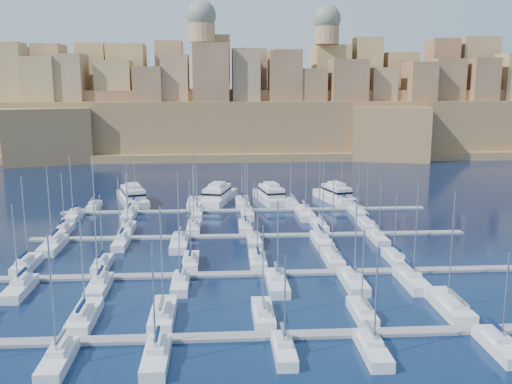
{
  "coord_description": "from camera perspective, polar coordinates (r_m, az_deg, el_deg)",
  "views": [
    {
      "loc": [
        -5.92,
        -96.68,
        30.02
      ],
      "look_at": [
        0.73,
        6.0,
        9.66
      ],
      "focal_mm": 40.0,
      "sensor_mm": 36.0,
      "label": 1
    }
  ],
  "objects": [
    {
      "name": "pontoon_mid_near",
      "position": [
        89.97,
        0.28,
        -8.16
      ],
      "size": [
        84.0,
        2.0,
        0.4
      ],
      "primitive_type": "cube",
      "color": "slate",
      "rests_on": "ground"
    },
    {
      "name": "sailboat_35",
      "position": [
        109.94,
        12.12,
        -4.52
      ],
      "size": [
        2.44,
        8.12,
        12.18
      ],
      "color": "silver",
      "rests_on": "ground"
    },
    {
      "name": "sailboat_46",
      "position": [
        127.24,
        4.92,
        -2.14
      ],
      "size": [
        3.25,
        10.84,
        16.38
      ],
      "color": "silver",
      "rests_on": "ground"
    },
    {
      "name": "sailboat_22",
      "position": [
        86.42,
        9.69,
        -8.76
      ],
      "size": [
        2.91,
        9.71,
        15.58
      ],
      "color": "silver",
      "rests_on": "ground"
    },
    {
      "name": "sailboat_40",
      "position": [
        138.54,
        3.5,
        -1.03
      ],
      "size": [
        2.85,
        9.5,
        13.58
      ],
      "color": "silver",
      "rests_on": "ground"
    },
    {
      "name": "sailboat_32",
      "position": [
        105.17,
        -7.66,
        -5.07
      ],
      "size": [
        3.04,
        10.13,
        14.26
      ],
      "color": "silver",
      "rests_on": "ground"
    },
    {
      "name": "sailboat_3",
      "position": [
        74.14,
        0.72,
        -12.08
      ],
      "size": [
        2.6,
        8.66,
        12.5
      ],
      "color": "silver",
      "rests_on": "ground"
    },
    {
      "name": "sailboat_12",
      "position": [
        99.75,
        -21.95,
        -6.71
      ],
      "size": [
        2.72,
        9.05,
        15.26
      ],
      "color": "silver",
      "rests_on": "ground"
    },
    {
      "name": "sailboat_36",
      "position": [
        139.79,
        -15.89,
        -1.34
      ],
      "size": [
        2.3,
        7.68,
        12.16
      ],
      "color": "silver",
      "rests_on": "ground"
    },
    {
      "name": "sailboat_28",
      "position": [
        117.5,
        6.35,
        -3.31
      ],
      "size": [
        2.65,
        8.82,
        14.56
      ],
      "color": "silver",
      "rests_on": "ground"
    },
    {
      "name": "motor_yacht_a",
      "position": [
        143.38,
        -12.23,
        -0.45
      ],
      "size": [
        10.46,
        18.95,
        5.25
      ],
      "color": "silver",
      "rests_on": "ground"
    },
    {
      "name": "sailboat_25",
      "position": [
        116.95,
        -12.71,
        -3.6
      ],
      "size": [
        2.47,
        8.25,
        12.1
      ],
      "color": "silver",
      "rests_on": "ground"
    },
    {
      "name": "sailboat_15",
      "position": [
        94.76,
        0.16,
        -6.81
      ],
      "size": [
        2.61,
        8.69,
        13.29
      ],
      "color": "silver",
      "rests_on": "ground"
    },
    {
      "name": "sailboat_24",
      "position": [
        119.27,
        -18.64,
        -3.63
      ],
      "size": [
        2.29,
        7.65,
        12.3
      ],
      "color": "silver",
      "rests_on": "ground"
    },
    {
      "name": "sailboat_7",
      "position": [
        66.75,
        -19.18,
        -15.48
      ],
      "size": [
        2.64,
        8.8,
        14.9
      ],
      "color": "silver",
      "rests_on": "ground"
    },
    {
      "name": "sailboat_43",
      "position": [
        128.36,
        -12.6,
        -2.27
      ],
      "size": [
        2.66,
        8.87,
        13.29
      ],
      "color": "silver",
      "rests_on": "ground"
    },
    {
      "name": "pontoon_mid_far",
      "position": [
        110.93,
        -0.51,
        -4.4
      ],
      "size": [
        84.0,
        2.0,
        0.4
      ],
      "primitive_type": "cube",
      "color": "slate",
      "rests_on": "ground"
    },
    {
      "name": "sailboat_27",
      "position": [
        115.79,
        -1.09,
        -3.46
      ],
      "size": [
        2.6,
        8.68,
        13.83
      ],
      "color": "silver",
      "rests_on": "ground"
    },
    {
      "name": "motor_yacht_c",
      "position": [
        141.68,
        1.49,
        -0.33
      ],
      "size": [
        7.96,
        17.42,
        5.25
      ],
      "color": "silver",
      "rests_on": "ground"
    },
    {
      "name": "sailboat_19",
      "position": [
        86.37,
        -15.41,
        -9.05
      ],
      "size": [
        2.68,
        8.93,
        13.69
      ],
      "color": "silver",
      "rests_on": "ground"
    },
    {
      "name": "sailboat_44",
      "position": [
        127.39,
        -5.91,
        -2.17
      ],
      "size": [
        2.35,
        7.83,
        12.21
      ],
      "color": "silver",
      "rests_on": "ground"
    },
    {
      "name": "sailboat_26",
      "position": [
        115.81,
        -6.25,
        -3.52
      ],
      "size": [
        2.61,
        8.7,
        13.48
      ],
      "color": "silver",
      "rests_on": "ground"
    },
    {
      "name": "sailboat_34",
      "position": [
        106.66,
        6.57,
        -4.8
      ],
      "size": [
        2.97,
        9.9,
        16.81
      ],
      "color": "silver",
      "rests_on": "ground"
    },
    {
      "name": "sailboat_31",
      "position": [
        107.4,
        -13.34,
        -4.95
      ],
      "size": [
        2.44,
        8.12,
        13.15
      ],
      "color": "silver",
      "rests_on": "ground"
    },
    {
      "name": "sailboat_5",
      "position": [
        80.63,
        18.8,
        -10.7
      ],
      "size": [
        3.19,
        10.63,
        16.26
      ],
      "color": "silver",
      "rests_on": "ground"
    },
    {
      "name": "sailboat_4",
      "position": [
        75.91,
        10.58,
        -11.72
      ],
      "size": [
        2.45,
        8.16,
        11.9
      ],
      "color": "silver",
      "rests_on": "ground"
    },
    {
      "name": "sailboat_2",
      "position": [
        74.88,
        -9.3,
        -11.97
      ],
      "size": [
        2.98,
        9.93,
        14.95
      ],
      "color": "silver",
      "rests_on": "ground"
    },
    {
      "name": "sailboat_21",
      "position": [
        84.59,
        2.11,
        -9.06
      ],
      "size": [
        2.92,
        9.73,
        13.46
      ],
      "color": "silver",
      "rests_on": "ground"
    },
    {
      "name": "sailboat_45",
      "position": [
        126.84,
        -0.89,
        -2.16
      ],
      "size": [
        2.72,
        9.05,
        12.62
      ],
      "color": "silver",
      "rests_on": "ground"
    },
    {
      "name": "pontoon_near",
      "position": [
        69.66,
        1.58,
        -14.16
      ],
      "size": [
        84.0,
        2.0,
        0.4
      ],
      "primitive_type": "cube",
      "color": "slate",
      "rests_on": "ground"
    },
    {
      "name": "motor_yacht_b",
      "position": [
        141.87,
        -3.85,
        -0.34
      ],
      "size": [
        10.19,
        19.18,
        5.25
      ],
      "color": "silver",
      "rests_on": "ground"
    },
    {
      "name": "sailboat_10",
      "position": [
        66.69,
        11.57,
        -15.1
      ],
      "size": [
        2.55,
        8.48,
        13.04
      ],
      "color": "silver",
      "rests_on": "ground"
    },
    {
      "name": "sailboat_38",
      "position": [
        138.11,
        -6.21,
        -1.1
      ],
      "size": [
        3.17,
        10.56,
        16.05
      ],
      "color": "silver",
      "rests_on": "ground"
    },
    {
      "name": "sailboat_39",
      "position": [
        138.16,
        -1.4,
        -1.03
      ],
      "size": [
        3.22,
        10.75,
        15.45
      ],
      "color": "silver",
      "rests_on": "ground"
    },
    {
      "name": "sailboat_17",
      "position": [
        98.69,
        13.72,
        -6.41
      ],
      "size": [
        2.43,
        8.11,
        11.73
      ],
      "color": "silver",
      "rests_on": "ground"
    },
    {
      "name": "sailboat_33",
      "position": [
        106.02,
        -0.19,
        -4.85
      ],
      "size": [
        2.45,
        8.18,
        12.45
      ],
      "color": "silver",
      "rests_on": "ground"
    },
    {
      "name": "sailboat_9",
      "position": [
        65.3,
        2.81,
        -15.49
      ],
      "size": [
        2.3,
        7.66,
        12.05
      ],
      "color": "silver",
      "rests_on": "ground"
    },
    {
      "name": "sailboat_20",
      "position": [
        85.11,
        -7.56,
        -9.05
      ],
      "size": [
        2.46,
        8.21,
        12.28
      ],
      "color": "silver",
      "rests_on": "ground"
    },
    {
      "name": "sailboat_11",
      "position": [
        71.6,
        23.12,
        -13.91
      ],
      "size": [
        2.59,
        8.63,
        12.05
      ],
      "color": "silver",
      "rests_on": "ground"
    },
    {
      "name": "sailboat_1",
      "position": [
        76.38,
        -16.8,
        -11.84
      ],
      "size": [
        2.91,
        9.71,
        14.38
      ],
      "color": "silver",
      "rests_on": "ground"
    },
    {
      "name": "sailboat_41",
      "position": [
        140.87,
        8.53,
        -0.92
      ],
      "size": [
        3.01,
        10.02,
        16.04
      ],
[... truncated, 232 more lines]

